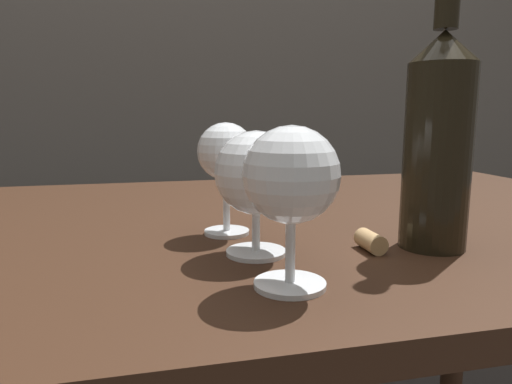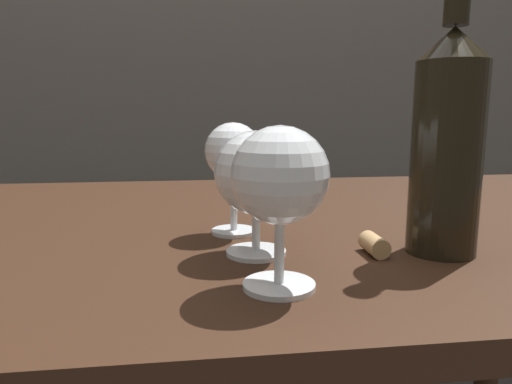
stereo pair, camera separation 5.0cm
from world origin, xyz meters
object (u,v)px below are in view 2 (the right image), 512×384
object	(u,v)px
wine_glass_port	(233,155)
wine_bottle	(448,138)
cork	(374,245)
wine_glass_amber	(280,178)
wine_glass_white	(256,175)

from	to	relation	value
wine_glass_port	wine_bottle	size ratio (longest dim) A/B	0.45
wine_glass_port	cork	distance (m)	0.20
wine_glass_amber	cork	distance (m)	0.17
wine_glass_port	wine_bottle	distance (m)	0.25
wine_glass_white	wine_glass_port	size ratio (longest dim) A/B	0.95
wine_glass_port	wine_glass_amber	bearing A→B (deg)	-82.79
wine_bottle	cork	bearing A→B (deg)	178.05
wine_bottle	cork	distance (m)	0.14
wine_glass_port	wine_bottle	xyz separation A→B (m)	(0.22, -0.11, 0.03)
wine_glass_amber	wine_glass_white	distance (m)	0.10
wine_glass_amber	wine_bottle	world-z (taller)	wine_bottle
wine_glass_white	wine_bottle	xyz separation A→B (m)	(0.21, -0.02, 0.04)
wine_glass_port	cork	bearing A→B (deg)	-37.03
wine_glass_amber	wine_glass_port	world-z (taller)	wine_glass_amber
wine_glass_white	wine_glass_port	bearing A→B (deg)	100.27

